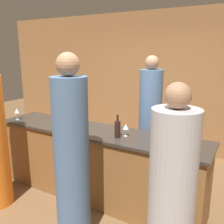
{
  "coord_description": "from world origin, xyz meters",
  "views": [
    {
      "loc": [
        1.78,
        -2.64,
        2.01
      ],
      "look_at": [
        0.2,
        0.1,
        1.24
      ],
      "focal_mm": 40.0,
      "sensor_mm": 36.0,
      "label": 1
    }
  ],
  "objects_px": {
    "bartender": "(150,127)",
    "ice_bucket": "(70,115)",
    "guest_0": "(171,199)",
    "wine_bottle_0": "(117,129)",
    "guest_1": "(72,159)"
  },
  "relations": [
    {
      "from": "bartender",
      "to": "ice_bucket",
      "type": "relative_size",
      "value": 9.8
    },
    {
      "from": "bartender",
      "to": "guest_0",
      "type": "relative_size",
      "value": 1.09
    },
    {
      "from": "wine_bottle_0",
      "to": "ice_bucket",
      "type": "distance_m",
      "value": 1.02
    },
    {
      "from": "bartender",
      "to": "guest_1",
      "type": "distance_m",
      "value": 1.53
    },
    {
      "from": "bartender",
      "to": "guest_1",
      "type": "relative_size",
      "value": 0.98
    },
    {
      "from": "guest_1",
      "to": "wine_bottle_0",
      "type": "bearing_deg",
      "value": 77.57
    },
    {
      "from": "wine_bottle_0",
      "to": "guest_1",
      "type": "bearing_deg",
      "value": -102.43
    },
    {
      "from": "guest_1",
      "to": "guest_0",
      "type": "bearing_deg",
      "value": -0.49
    },
    {
      "from": "guest_0",
      "to": "guest_1",
      "type": "relative_size",
      "value": 0.89
    },
    {
      "from": "guest_0",
      "to": "ice_bucket",
      "type": "distance_m",
      "value": 2.13
    },
    {
      "from": "wine_bottle_0",
      "to": "bartender",
      "type": "bearing_deg",
      "value": 83.08
    },
    {
      "from": "wine_bottle_0",
      "to": "ice_bucket",
      "type": "height_order",
      "value": "wine_bottle_0"
    },
    {
      "from": "guest_1",
      "to": "wine_bottle_0",
      "type": "distance_m",
      "value": 0.73
    },
    {
      "from": "bartender",
      "to": "guest_0",
      "type": "bearing_deg",
      "value": 117.62
    },
    {
      "from": "bartender",
      "to": "ice_bucket",
      "type": "distance_m",
      "value": 1.2
    }
  ]
}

